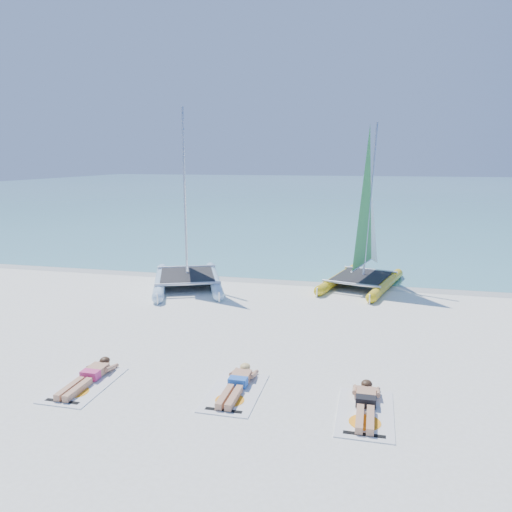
{
  "coord_description": "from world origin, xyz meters",
  "views": [
    {
      "loc": [
        2.77,
        -12.58,
        4.54
      ],
      "look_at": [
        -0.54,
        1.2,
        1.75
      ],
      "focal_mm": 35.0,
      "sensor_mm": 36.0,
      "label": 1
    }
  ],
  "objects_px": {
    "catamaran_blue": "(186,232)",
    "sunbather_a": "(89,376)",
    "towel_b": "(235,392)",
    "towel_c": "(365,413)",
    "sunbather_c": "(366,403)",
    "sunbather_b": "(237,383)",
    "catamaran_yellow": "(367,233)",
    "towel_a": "(84,385)"
  },
  "relations": [
    {
      "from": "catamaran_blue",
      "to": "sunbather_c",
      "type": "xyz_separation_m",
      "value": [
        6.52,
        -7.82,
        -1.85
      ]
    },
    {
      "from": "towel_a",
      "to": "sunbather_c",
      "type": "bearing_deg",
      "value": 3.57
    },
    {
      "from": "catamaran_blue",
      "to": "sunbather_c",
      "type": "relative_size",
      "value": 3.82
    },
    {
      "from": "towel_b",
      "to": "towel_a",
      "type": "bearing_deg",
      "value": -172.79
    },
    {
      "from": "towel_b",
      "to": "sunbather_c",
      "type": "relative_size",
      "value": 1.07
    },
    {
      "from": "catamaran_blue",
      "to": "sunbather_a",
      "type": "bearing_deg",
      "value": -105.44
    },
    {
      "from": "catamaran_blue",
      "to": "towel_b",
      "type": "xyz_separation_m",
      "value": [
        4.01,
        -7.78,
        -1.96
      ]
    },
    {
      "from": "towel_a",
      "to": "towel_b",
      "type": "xyz_separation_m",
      "value": [
        3.07,
        0.39,
        0.0
      ]
    },
    {
      "from": "catamaran_yellow",
      "to": "sunbather_b",
      "type": "height_order",
      "value": "catamaran_yellow"
    },
    {
      "from": "sunbather_a",
      "to": "towel_c",
      "type": "distance_m",
      "value": 5.59
    },
    {
      "from": "catamaran_blue",
      "to": "towel_a",
      "type": "relative_size",
      "value": 3.56
    },
    {
      "from": "towel_a",
      "to": "sunbather_a",
      "type": "relative_size",
      "value": 1.07
    },
    {
      "from": "catamaran_yellow",
      "to": "towel_c",
      "type": "bearing_deg",
      "value": -74.14
    },
    {
      "from": "sunbather_b",
      "to": "catamaran_yellow",
      "type": "bearing_deg",
      "value": 76.31
    },
    {
      "from": "towel_a",
      "to": "sunbather_c",
      "type": "relative_size",
      "value": 1.07
    },
    {
      "from": "towel_b",
      "to": "towel_c",
      "type": "relative_size",
      "value": 1.0
    },
    {
      "from": "towel_b",
      "to": "sunbather_c",
      "type": "height_order",
      "value": "sunbather_c"
    },
    {
      "from": "catamaran_blue",
      "to": "towel_b",
      "type": "distance_m",
      "value": 8.97
    },
    {
      "from": "catamaran_yellow",
      "to": "towel_c",
      "type": "xyz_separation_m",
      "value": [
        0.25,
        -9.73,
        -1.88
      ]
    },
    {
      "from": "catamaran_yellow",
      "to": "sunbather_c",
      "type": "height_order",
      "value": "catamaran_yellow"
    },
    {
      "from": "sunbather_a",
      "to": "sunbather_b",
      "type": "distance_m",
      "value": 3.09
    },
    {
      "from": "catamaran_blue",
      "to": "towel_a",
      "type": "bearing_deg",
      "value": -105.6
    },
    {
      "from": "towel_b",
      "to": "sunbather_b",
      "type": "distance_m",
      "value": 0.22
    },
    {
      "from": "towel_b",
      "to": "catamaran_blue",
      "type": "bearing_deg",
      "value": 117.25
    },
    {
      "from": "catamaran_blue",
      "to": "sunbather_b",
      "type": "xyz_separation_m",
      "value": [
        4.01,
        -7.59,
        -1.85
      ]
    },
    {
      "from": "catamaran_yellow",
      "to": "sunbather_c",
      "type": "xyz_separation_m",
      "value": [
        0.25,
        -9.54,
        -1.78
      ]
    },
    {
      "from": "catamaran_yellow",
      "to": "towel_a",
      "type": "xyz_separation_m",
      "value": [
        -5.33,
        -9.88,
        -1.88
      ]
    },
    {
      "from": "catamaran_yellow",
      "to": "sunbather_a",
      "type": "height_order",
      "value": "catamaran_yellow"
    },
    {
      "from": "catamaran_blue",
      "to": "sunbather_a",
      "type": "distance_m",
      "value": 8.24
    },
    {
      "from": "catamaran_blue",
      "to": "towel_b",
      "type": "relative_size",
      "value": 3.56
    },
    {
      "from": "catamaran_blue",
      "to": "sunbather_c",
      "type": "distance_m",
      "value": 10.35
    },
    {
      "from": "catamaran_yellow",
      "to": "sunbather_a",
      "type": "relative_size",
      "value": 3.48
    },
    {
      "from": "sunbather_b",
      "to": "towel_c",
      "type": "bearing_deg",
      "value": -9.55
    },
    {
      "from": "sunbather_c",
      "to": "catamaran_blue",
      "type": "bearing_deg",
      "value": 129.85
    },
    {
      "from": "towel_b",
      "to": "sunbather_c",
      "type": "bearing_deg",
      "value": -0.9
    },
    {
      "from": "sunbather_b",
      "to": "towel_a",
      "type": "bearing_deg",
      "value": -169.3
    },
    {
      "from": "towel_a",
      "to": "sunbather_a",
      "type": "xyz_separation_m",
      "value": [
        0.0,
        0.19,
        0.11
      ]
    },
    {
      "from": "catamaran_blue",
      "to": "towel_b",
      "type": "bearing_deg",
      "value": -84.9
    },
    {
      "from": "towel_c",
      "to": "sunbather_c",
      "type": "distance_m",
      "value": 0.22
    },
    {
      "from": "towel_a",
      "to": "sunbather_c",
      "type": "xyz_separation_m",
      "value": [
        5.59,
        0.35,
        0.11
      ]
    },
    {
      "from": "sunbather_a",
      "to": "towel_a",
      "type": "bearing_deg",
      "value": -90.0
    },
    {
      "from": "sunbather_a",
      "to": "towel_c",
      "type": "height_order",
      "value": "sunbather_a"
    }
  ]
}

